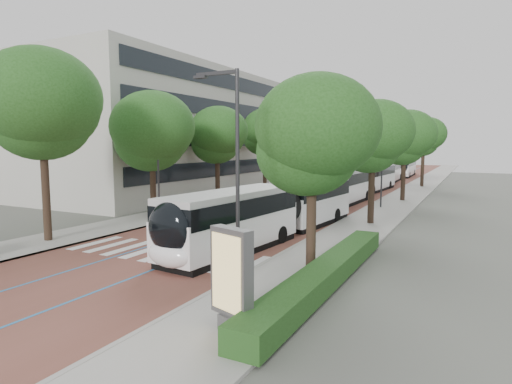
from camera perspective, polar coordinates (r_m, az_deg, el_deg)
ground at (r=22.00m, az=-14.06°, el=-8.49°), size 160.00×160.00×0.00m
road at (r=57.89m, az=13.18°, el=0.66°), size 11.00×140.00×0.02m
sidewalk_left at (r=60.17m, az=6.25°, el=1.04°), size 4.00×140.00×0.12m
sidewalk_right at (r=56.51m, az=20.57°, el=0.34°), size 4.00×140.00×0.12m
kerb_left at (r=59.51m, az=7.95°, el=0.96°), size 0.20×140.00×0.14m
kerb_right at (r=56.77m, az=18.66°, el=0.43°), size 0.20×140.00×0.14m
zebra_crossing at (r=22.60m, az=-11.98°, el=-7.97°), size 10.55×3.60×0.01m
lane_line_left at (r=58.30m, az=11.66°, el=0.75°), size 0.12×126.00×0.01m
lane_line_right at (r=57.52m, az=14.72°, el=0.60°), size 0.12×126.00×0.01m
office_building at (r=55.31m, az=-10.10°, el=7.73°), size 18.11×40.00×14.00m
hedge at (r=17.39m, az=9.38°, el=-10.58°), size 1.20×14.00×0.80m
streetlight_near at (r=14.94m, az=-3.08°, el=3.50°), size 1.82×0.20×8.00m
streetlight_far at (r=38.60m, az=16.23°, el=4.98°), size 1.82×0.20×8.00m
lamp_post_left at (r=31.36m, az=-12.92°, el=3.54°), size 0.14×0.14×8.00m
trees_left at (r=43.83m, az=-2.21°, el=7.77°), size 6.48×61.09×10.25m
trees_right at (r=37.93m, az=17.75°, el=6.64°), size 5.46×47.26×8.54m
lead_bus at (r=25.28m, az=1.95°, el=-2.61°), size 4.22×18.55×3.20m
bus_queued_0 at (r=40.28m, az=11.28°, el=0.60°), size 3.12×12.51×3.20m
bus_queued_1 at (r=52.87m, az=15.11°, el=1.84°), size 3.29×12.53×3.20m
bus_queued_2 at (r=66.38m, az=17.19°, el=2.65°), size 2.83×12.46×3.20m
bus_queued_3 at (r=79.71m, az=19.22°, el=3.14°), size 2.85×12.46×3.20m
ad_panel at (r=12.71m, az=-3.29°, el=-11.23°), size 1.52×0.84×3.05m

